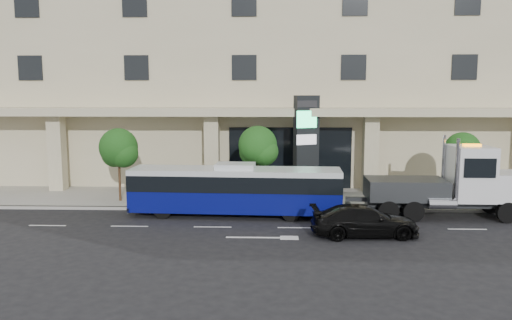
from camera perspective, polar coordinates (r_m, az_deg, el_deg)
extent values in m
plane|color=black|center=(25.38, 4.50, -6.84)|extent=(120.00, 120.00, 0.00)
cube|color=gray|center=(30.23, 4.07, -4.36)|extent=(120.00, 6.00, 0.15)
cube|color=gray|center=(27.30, 4.31, -5.65)|extent=(120.00, 0.30, 0.15)
cube|color=tan|center=(40.25, 3.64, 12.78)|extent=(60.00, 15.00, 20.00)
cube|color=tan|center=(31.40, 4.04, 5.51)|extent=(60.00, 2.80, 0.50)
cube|color=black|center=(32.81, 3.91, 0.25)|extent=(8.00, 0.12, 4.00)
cube|color=tan|center=(34.48, -21.78, 0.84)|extent=(0.90, 0.90, 4.90)
cube|color=tan|center=(31.81, -5.04, 0.83)|extent=(0.90, 0.90, 4.90)
cube|color=tan|center=(32.17, 12.93, 0.74)|extent=(0.90, 0.90, 4.90)
cylinder|color=#422B19|center=(29.89, -15.33, -1.87)|extent=(0.14, 0.14, 2.80)
sphere|color=#1C4413|center=(29.67, -15.45, 1.41)|extent=(2.20, 2.20, 2.20)
sphere|color=#1C4413|center=(29.41, -14.89, 0.75)|extent=(1.65, 1.65, 1.65)
sphere|color=#1C4413|center=(29.99, -15.85, 0.69)|extent=(1.54, 1.54, 1.54)
cylinder|color=#422B19|center=(28.56, 0.19, -1.89)|extent=(0.14, 0.14, 2.94)
sphere|color=#1C4413|center=(28.32, 0.19, 1.72)|extent=(2.20, 2.20, 2.20)
sphere|color=#1C4413|center=(28.15, 0.89, 1.00)|extent=(1.65, 1.65, 1.65)
sphere|color=#1C4413|center=(28.57, -0.40, 0.92)|extent=(1.54, 1.54, 1.54)
cylinder|color=#422B19|center=(30.49, 22.36, -2.06)|extent=(0.14, 0.14, 2.73)
sphere|color=#1C4413|center=(30.27, 22.52, 1.08)|extent=(2.00, 2.00, 2.00)
sphere|color=#1C4413|center=(30.24, 23.24, 0.44)|extent=(1.50, 1.50, 1.50)
sphere|color=#1C4413|center=(30.39, 21.82, 0.39)|extent=(1.40, 1.40, 1.40)
cylinder|color=black|center=(25.88, -10.61, -5.64)|extent=(0.91, 0.31, 0.90)
cylinder|color=black|center=(27.66, -9.58, -4.76)|extent=(0.91, 0.31, 0.90)
cylinder|color=black|center=(24.99, 4.01, -6.00)|extent=(0.91, 0.31, 0.90)
cylinder|color=black|center=(26.83, 4.06, -5.06)|extent=(0.91, 0.31, 0.90)
cube|color=#080D61|center=(26.01, -2.36, -4.53)|extent=(10.93, 2.77, 1.08)
cube|color=black|center=(25.83, -2.37, -2.47)|extent=(10.93, 2.81, 0.81)
cube|color=silver|center=(25.74, -2.37, -1.29)|extent=(10.93, 2.77, 0.27)
cube|color=silver|center=(25.70, -2.38, -0.69)|extent=(2.05, 1.54, 0.27)
cube|color=#2D3033|center=(27.27, -13.66, -5.15)|extent=(0.25, 2.26, 0.27)
cube|color=#2D3033|center=(26.02, 9.52, -5.65)|extent=(0.25, 2.26, 0.27)
cube|color=#2D3033|center=(27.46, 20.80, -4.59)|extent=(8.06, 1.11, 0.38)
cube|color=silver|center=(28.38, 26.82, -2.68)|extent=(1.94, 2.22, 1.42)
cube|color=silver|center=(27.57, 23.29, -1.37)|extent=(1.94, 2.40, 2.74)
cube|color=black|center=(27.84, 25.08, -0.50)|extent=(0.14, 2.08, 1.14)
cylinder|color=silver|center=(26.22, 21.96, -1.21)|extent=(0.17, 0.17, 3.22)
cylinder|color=silver|center=(28.18, 20.61, -0.57)|extent=(0.17, 0.17, 3.22)
cube|color=#2D3033|center=(26.77, 16.71, -3.17)|extent=(4.02, 2.35, 1.04)
cube|color=#2D3033|center=(26.44, 11.86, -4.40)|extent=(1.52, 0.30, 0.21)
cube|color=#2D3033|center=(26.44, 10.62, -5.21)|extent=(0.27, 1.71, 0.17)
cube|color=orange|center=(27.40, 23.45, 1.57)|extent=(0.86, 0.35, 0.13)
cylinder|color=black|center=(27.55, 26.78, -5.38)|extent=(1.05, 0.32, 1.04)
cylinder|color=black|center=(29.34, 25.23, -4.54)|extent=(1.05, 0.32, 1.04)
cylinder|color=black|center=(26.06, 17.55, -5.61)|extent=(1.05, 0.32, 1.04)
cylinder|color=black|center=(27.94, 16.54, -4.70)|extent=(1.05, 0.32, 1.04)
cylinder|color=black|center=(25.78, 14.89, -5.66)|extent=(1.05, 0.32, 1.04)
cylinder|color=black|center=(27.68, 14.06, -4.73)|extent=(1.05, 0.32, 1.04)
imported|color=black|center=(22.88, 12.30, -6.80)|extent=(4.88, 2.22, 1.38)
cube|color=black|center=(30.38, 5.75, 1.62)|extent=(1.59, 1.09, 6.08)
cube|color=#22D17B|center=(29.98, 5.83, 4.65)|extent=(1.22, 0.60, 1.01)
cube|color=silver|center=(30.06, 5.80, 2.34)|extent=(1.22, 0.60, 0.61)
cube|color=#262628|center=(29.95, 5.85, 6.39)|extent=(1.22, 0.60, 0.41)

